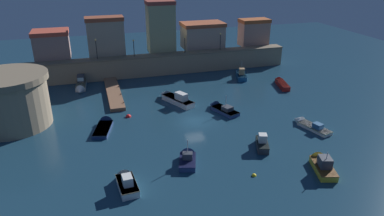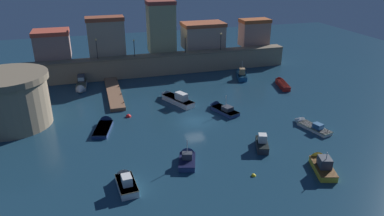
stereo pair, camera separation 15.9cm
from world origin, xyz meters
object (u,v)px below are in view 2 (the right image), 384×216
(quay_lamp_1, at_px, (134,45))
(moored_boat_10, at_px, (308,125))
(quay_lamp_2, at_px, (185,42))
(moored_boat_2, at_px, (175,98))
(mooring_buoy_1, at_px, (128,117))
(moored_boat_6, at_px, (241,74))
(quay_lamp_0, at_px, (96,46))
(fortress_tower, at_px, (10,100))
(moored_boat_3, at_px, (81,84))
(moored_boat_4, at_px, (187,158))
(moored_boat_5, at_px, (262,142))
(moored_boat_1, at_px, (281,83))
(moored_boat_7, at_px, (321,163))
(moored_boat_9, at_px, (105,125))
(quay_lamp_3, at_px, (221,39))
(moored_boat_8, at_px, (221,108))
(mooring_buoy_0, at_px, (254,176))
(moored_boat_0, at_px, (125,181))

(quay_lamp_1, relative_size, moored_boat_10, 0.52)
(quay_lamp_1, relative_size, quay_lamp_2, 0.99)
(moored_boat_2, bearing_deg, mooring_buoy_1, 89.29)
(quay_lamp_1, relative_size, moored_boat_6, 0.53)
(moored_boat_10, bearing_deg, quay_lamp_0, 26.46)
(fortress_tower, xyz_separation_m, quay_lamp_2, (27.96, 16.11, 2.31))
(quay_lamp_1, height_order, moored_boat_3, quay_lamp_1)
(moored_boat_4, distance_m, moored_boat_5, 9.32)
(moored_boat_1, bearing_deg, quay_lamp_2, 61.61)
(moored_boat_1, relative_size, moored_boat_7, 1.14)
(moored_boat_9, bearing_deg, moored_boat_10, -91.70)
(moored_boat_1, bearing_deg, moored_boat_10, 175.72)
(moored_boat_6, bearing_deg, moored_boat_1, -125.11)
(fortress_tower, bearing_deg, quay_lamp_3, 24.66)
(moored_boat_2, bearing_deg, fortress_tower, 69.22)
(moored_boat_3, distance_m, moored_boat_10, 37.35)
(moored_boat_8, bearing_deg, mooring_buoy_0, 150.42)
(moored_boat_1, distance_m, moored_boat_9, 31.37)
(moored_boat_8, distance_m, moored_boat_9, 16.45)
(moored_boat_6, relative_size, moored_boat_10, 0.98)
(moored_boat_7, distance_m, moored_boat_8, 17.80)
(fortress_tower, xyz_separation_m, moored_boat_8, (27.89, -3.35, -3.22))
(moored_boat_2, relative_size, mooring_buoy_0, 15.14)
(moored_boat_9, bearing_deg, mooring_buoy_0, -124.03)
(quay_lamp_1, height_order, moored_boat_6, quay_lamp_1)
(fortress_tower, height_order, moored_boat_7, fortress_tower)
(quay_lamp_2, distance_m, moored_boat_5, 31.04)
(moored_boat_1, relative_size, moored_boat_5, 1.45)
(quay_lamp_2, bearing_deg, moored_boat_5, -88.33)
(quay_lamp_2, relative_size, moored_boat_6, 0.53)
(quay_lamp_0, height_order, moored_boat_9, quay_lamp_0)
(mooring_buoy_0, bearing_deg, moored_boat_4, 140.63)
(moored_boat_10, bearing_deg, moored_boat_8, 32.21)
(quay_lamp_1, bearing_deg, moored_boat_4, -87.84)
(quay_lamp_3, relative_size, moored_boat_4, 0.75)
(moored_boat_2, relative_size, mooring_buoy_1, 9.69)
(moored_boat_5, height_order, moored_boat_9, moored_boat_5)
(fortress_tower, distance_m, moored_boat_2, 22.58)
(moored_boat_4, bearing_deg, moored_boat_1, -32.11)
(fortress_tower, height_order, mooring_buoy_1, fortress_tower)
(fortress_tower, height_order, quay_lamp_1, fortress_tower)
(moored_boat_10, xyz_separation_m, mooring_buoy_0, (-11.77, -8.26, -0.29))
(moored_boat_0, bearing_deg, moored_boat_4, -73.65)
(moored_boat_3, xyz_separation_m, moored_boat_6, (28.51, -2.38, -0.03))
(moored_boat_6, distance_m, moored_boat_8, 16.38)
(quay_lamp_0, relative_size, moored_boat_7, 0.67)
(moored_boat_7, xyz_separation_m, moored_boat_9, (-21.30, 16.63, -0.29))
(quay_lamp_1, distance_m, moored_boat_0, 34.84)
(fortress_tower, xyz_separation_m, quay_lamp_0, (11.82, 16.11, 2.61))
(moored_boat_3, relative_size, moored_boat_4, 1.69)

